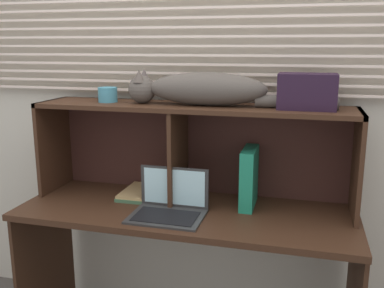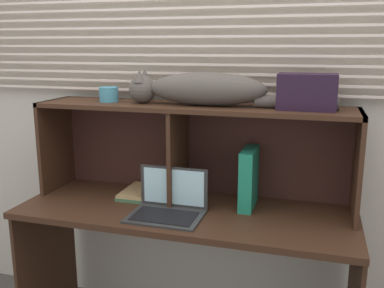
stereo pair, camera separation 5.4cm
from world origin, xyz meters
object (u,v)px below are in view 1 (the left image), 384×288
object	(u,v)px
book_stack	(139,193)
storage_box	(307,91)
laptop	(169,206)
binder_upright	(249,178)
small_basket	(108,95)
cat	(202,89)

from	to	relation	value
book_stack	storage_box	world-z (taller)	storage_box
laptop	binder_upright	world-z (taller)	binder_upright
storage_box	small_basket	bearing A→B (deg)	180.00
cat	laptop	distance (m)	0.57
cat	small_basket	bearing A→B (deg)	180.00
binder_upright	book_stack	bearing A→B (deg)	179.85
storage_box	laptop	bearing A→B (deg)	-160.50
laptop	book_stack	size ratio (longest dim) A/B	1.29
cat	storage_box	distance (m)	0.48
laptop	binder_upright	xyz separation A→B (m)	(0.34, 0.21, 0.10)
storage_box	cat	bearing A→B (deg)	180.00
binder_upright	book_stack	distance (m)	0.59
laptop	storage_box	world-z (taller)	storage_box
cat	book_stack	bearing A→B (deg)	179.75
cat	storage_box	size ratio (longest dim) A/B	3.89
laptop	book_stack	distance (m)	0.31
binder_upright	storage_box	bearing A→B (deg)	0.00
laptop	storage_box	xyz separation A→B (m)	(0.59, 0.21, 0.52)
book_stack	storage_box	distance (m)	0.99
cat	binder_upright	size ratio (longest dim) A/B	3.46
binder_upright	small_basket	size ratio (longest dim) A/B	2.98
book_stack	storage_box	bearing A→B (deg)	-0.10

